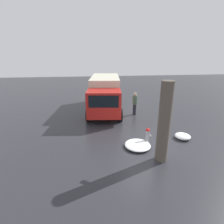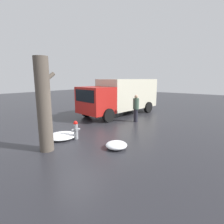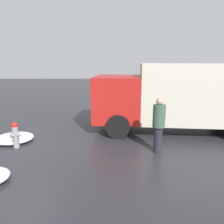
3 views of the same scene
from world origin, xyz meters
TOP-DOWN VIEW (x-y plane):
  - ground_plane at (0.00, 0.00)m, footprint 60.00×60.00m
  - fire_hydrant at (-0.00, -0.00)m, footprint 0.41×0.33m
  - delivery_truck at (6.16, 1.73)m, footprint 7.13×3.20m
  - pedestrian at (4.68, -0.47)m, footprint 0.39×0.39m
  - snow_pile_curbside at (-0.35, 0.63)m, footprint 1.38×1.33m

SIDE VIEW (x-z plane):
  - ground_plane at x=0.00m, z-range 0.00..0.00m
  - snow_pile_curbside at x=-0.35m, z-range 0.00..0.22m
  - fire_hydrant at x=0.00m, z-range 0.01..0.89m
  - pedestrian at x=4.68m, z-range 0.08..1.85m
  - delivery_truck at x=6.16m, z-range 0.14..2.90m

